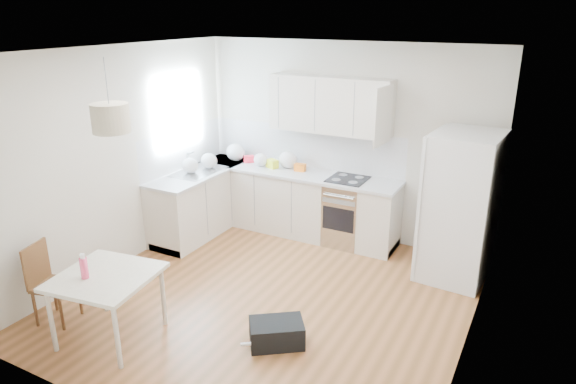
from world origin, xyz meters
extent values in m
plane|color=brown|center=(0.00, 0.00, 0.00)|extent=(4.20, 4.20, 0.00)
plane|color=white|center=(0.00, 0.00, 2.70)|extent=(4.20, 4.20, 0.00)
plane|color=beige|center=(0.00, 2.10, 1.35)|extent=(4.20, 0.00, 4.20)
plane|color=beige|center=(-2.10, 0.00, 1.35)|extent=(0.00, 4.20, 4.20)
plane|color=beige|center=(2.10, 0.00, 1.35)|extent=(0.00, 4.20, 4.20)
cube|color=#BFE0F9|center=(-2.09, 1.15, 1.75)|extent=(0.02, 1.00, 1.00)
cube|color=beige|center=(-0.60, 1.80, 0.44)|extent=(3.00, 0.60, 0.88)
cube|color=beige|center=(-1.80, 1.20, 0.44)|extent=(0.60, 1.80, 0.88)
cube|color=#B0B3B5|center=(-0.60, 1.80, 0.90)|extent=(3.02, 0.64, 0.04)
cube|color=#B0B3B5|center=(-1.80, 1.20, 0.90)|extent=(0.64, 1.82, 0.04)
cube|color=white|center=(-0.60, 2.09, 1.21)|extent=(3.00, 0.01, 0.58)
cube|color=white|center=(-2.09, 1.20, 1.21)|extent=(0.01, 1.80, 0.58)
cube|color=beige|center=(-0.15, 1.94, 1.88)|extent=(1.70, 0.32, 0.75)
cube|color=beige|center=(-1.01, -1.35, 0.67)|extent=(0.99, 0.99, 0.04)
cylinder|color=beige|center=(-1.33, -1.77, 0.33)|extent=(0.05, 0.05, 0.65)
cylinder|color=beige|center=(-0.60, -1.67, 0.33)|extent=(0.05, 0.05, 0.65)
cylinder|color=beige|center=(-1.43, -1.04, 0.33)|extent=(0.05, 0.05, 0.65)
cylinder|color=beige|center=(-0.70, -0.94, 0.33)|extent=(0.05, 0.05, 0.65)
cylinder|color=#F2436B|center=(-1.13, -1.48, 0.82)|extent=(0.09, 0.09, 0.25)
cube|color=black|center=(0.48, -0.69, 0.12)|extent=(0.62, 0.57, 0.24)
cylinder|color=#C4B797|center=(-0.88, -1.18, 2.18)|extent=(0.42, 0.42, 0.26)
ellipsoid|color=silver|center=(-1.64, 1.86, 1.05)|extent=(0.29, 0.25, 0.26)
ellipsoid|color=silver|center=(-1.15, 1.78, 1.02)|extent=(0.22, 0.18, 0.19)
ellipsoid|color=silver|center=(-0.76, 1.90, 1.04)|extent=(0.27, 0.23, 0.24)
ellipsoid|color=silver|center=(-1.77, 1.36, 1.03)|extent=(0.24, 0.21, 0.22)
ellipsoid|color=silver|center=(-1.86, 1.05, 1.03)|extent=(0.24, 0.20, 0.22)
cube|color=orange|center=(-0.54, 1.84, 0.97)|extent=(0.16, 0.11, 0.11)
cube|color=#CED521|center=(-0.97, 1.80, 0.98)|extent=(0.20, 0.17, 0.12)
cube|color=red|center=(-1.42, 1.88, 0.97)|extent=(0.17, 0.17, 0.10)
camera|label=1|loc=(2.55, -4.37, 3.07)|focal=32.00mm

